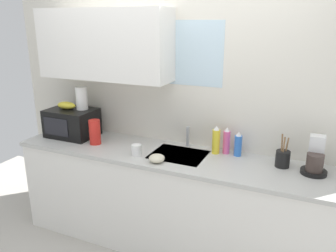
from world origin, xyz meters
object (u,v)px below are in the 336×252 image
Objects in this scene: paper_towel_roll at (82,98)px; dish_soap_bottle_yellow at (216,140)px; mug_white at (136,150)px; banana_bunch at (66,105)px; utensil_crock at (283,158)px; dish_soap_bottle_blue at (238,145)px; coffee_maker at (315,159)px; microwave at (72,123)px; cereal_canister at (95,132)px; small_bowl at (157,158)px; dish_soap_bottle_pink at (226,141)px.

dish_soap_bottle_yellow is at bearing 3.42° from paper_towel_roll.
banana_bunch is at bearing 167.75° from mug_white.
utensil_crock reaches higher than mug_white.
banana_bunch is 0.18m from paper_towel_roll.
utensil_crock is at bearing -12.31° from dish_soap_bottle_blue.
paper_towel_roll is 2.13m from coffee_maker.
microwave is at bearing -152.83° from paper_towel_roll.
dish_soap_bottle_blue reaches higher than mug_white.
microwave is 1.98m from utensil_crock.
small_bowl is at bearing -12.01° from cereal_canister.
dish_soap_bottle_pink is at bearing 172.64° from dish_soap_bottle_blue.
mug_white is at bearing -12.25° from banana_bunch.
coffee_maker is at bearing -2.86° from utensil_crock.
dish_soap_bottle_pink is at bearing 27.39° from mug_white.
dish_soap_bottle_yellow is at bearing 5.24° from microwave.
dish_soap_bottle_yellow reaches higher than cereal_canister.
banana_bunch is 0.75× the size of utensil_crock.
microwave is 1.43m from dish_soap_bottle_yellow.
paper_towel_roll is 0.94× the size of dish_soap_bottle_pink.
microwave reaches higher than dish_soap_bottle_yellow.
mug_white is (0.83, -0.19, -0.09)m from microwave.
small_bowl is (1.09, -0.25, -0.27)m from banana_bunch.
paper_towel_roll is at bearing 161.68° from mug_white.
coffee_maker reaches higher than mug_white.
dish_soap_bottle_blue is at bearing 5.18° from banana_bunch.
banana_bunch is 0.91× the size of paper_towel_roll.
dish_soap_bottle_yellow is at bearing 28.01° from mug_white.
dish_soap_bottle_blue is 0.93× the size of cereal_canister.
paper_towel_roll is at bearing 162.38° from small_bowl.
banana_bunch reaches higher than dish_soap_bottle_yellow.
dish_soap_bottle_yellow is at bearing 44.94° from small_bowl.
mug_white is at bearing -156.58° from dish_soap_bottle_blue.
utensil_crock is (2.03, 0.07, -0.24)m from banana_bunch.
cereal_canister reaches higher than dish_soap_bottle_blue.
paper_towel_roll is at bearing -179.77° from coffee_maker.
dish_soap_bottle_yellow is 0.19m from dish_soap_bottle_blue.
microwave is at bearing 166.63° from small_bowl.
paper_towel_roll is at bearing 147.99° from cereal_canister.
cereal_canister is (-1.17, -0.26, 0.00)m from dish_soap_bottle_pink.
banana_bunch reaches higher than utensil_crock.
dish_soap_bottle_pink is 0.48m from utensil_crock.
banana_bunch is 1.16m from small_bowl.
dish_soap_bottle_yellow is at bearing -173.46° from dish_soap_bottle_blue.
cereal_canister is at bearing 167.99° from small_bowl.
dish_soap_bottle_blue is at bearing 3.81° from paper_towel_roll.
banana_bunch is 2.05m from utensil_crock.
dish_soap_bottle_pink is at bearing 171.46° from coffee_maker.
paper_towel_roll is at bearing 18.43° from banana_bunch.
cereal_canister is at bearing -168.85° from dish_soap_bottle_blue.
dish_soap_bottle_pink is 1.20m from cereal_canister.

